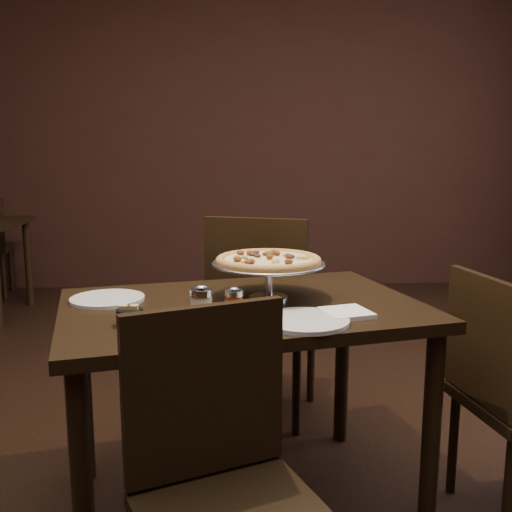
{
  "coord_description": "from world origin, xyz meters",
  "views": [
    {
      "loc": [
        -0.02,
        -1.9,
        1.25
      ],
      "look_at": [
        0.08,
        0.02,
        0.9
      ],
      "focal_mm": 40.0,
      "sensor_mm": 36.0,
      "label": 1
    }
  ],
  "objects": [
    {
      "name": "room",
      "position": [
        0.06,
        0.03,
        1.4
      ],
      "size": [
        6.04,
        7.04,
        2.84
      ],
      "color": "black",
      "rests_on": "ground"
    },
    {
      "name": "dining_table",
      "position": [
        0.03,
        -0.03,
        0.65
      ],
      "size": [
        1.35,
        1.05,
        0.75
      ],
      "rotation": [
        0.0,
        0.0,
        0.23
      ],
      "color": "black",
      "rests_on": "ground"
    },
    {
      "name": "pizza_stand",
      "position": [
        0.13,
        0.04,
        0.88
      ],
      "size": [
        0.4,
        0.4,
        0.16
      ],
      "color": "#B2B2B9",
      "rests_on": "dining_table"
    },
    {
      "name": "parmesan_shaker",
      "position": [
        -0.09,
        -0.24,
        0.8
      ],
      "size": [
        0.07,
        0.07,
        0.12
      ],
      "color": "#F3EBBD",
      "rests_on": "dining_table"
    },
    {
      "name": "pepper_flake_shaker",
      "position": [
        0.0,
        -0.2,
        0.8
      ],
      "size": [
        0.06,
        0.06,
        0.1
      ],
      "color": "maroon",
      "rests_on": "dining_table"
    },
    {
      "name": "packet_caddy",
      "position": [
        -0.31,
        -0.25,
        0.77
      ],
      "size": [
        0.08,
        0.08,
        0.06
      ],
      "rotation": [
        0.0,
        0.0,
        -0.07
      ],
      "color": "black",
      "rests_on": "dining_table"
    },
    {
      "name": "napkin_stack",
      "position": [
        0.36,
        -0.19,
        0.76
      ],
      "size": [
        0.17,
        0.17,
        0.02
      ],
      "primitive_type": "cube",
      "rotation": [
        0.0,
        0.0,
        0.27
      ],
      "color": "white",
      "rests_on": "dining_table"
    },
    {
      "name": "plate_left",
      "position": [
        -0.43,
        0.04,
        0.75
      ],
      "size": [
        0.25,
        0.25,
        0.01
      ],
      "primitive_type": "cylinder",
      "color": "silver",
      "rests_on": "dining_table"
    },
    {
      "name": "plate_near",
      "position": [
        0.22,
        -0.26,
        0.75
      ],
      "size": [
        0.27,
        0.27,
        0.01
      ],
      "primitive_type": "cylinder",
      "color": "silver",
      "rests_on": "dining_table"
    },
    {
      "name": "serving_spatula",
      "position": [
        0.23,
        -0.05,
        0.88
      ],
      "size": [
        0.15,
        0.15,
        0.02
      ],
      "rotation": [
        0.0,
        0.0,
        -0.41
      ],
      "color": "#B2B2B9",
      "rests_on": "pizza_stand"
    },
    {
      "name": "chair_far",
      "position": [
        0.15,
        0.64,
        0.54
      ],
      "size": [
        0.58,
        0.58,
        0.98
      ],
      "rotation": [
        0.0,
        0.0,
        2.82
      ],
      "color": "black",
      "rests_on": "ground"
    },
    {
      "name": "chair_near",
      "position": [
        -0.03,
        -0.68,
        0.49
      ],
      "size": [
        0.54,
        0.54,
        0.89
      ],
      "rotation": [
        0.0,
        0.0,
        0.38
      ],
      "color": "black",
      "rests_on": "ground"
    },
    {
      "name": "chair_side",
      "position": [
        0.93,
        -0.14,
        0.47
      ],
      "size": [
        0.46,
        0.46,
        0.86
      ],
      "rotation": [
        0.0,
        0.0,
        1.72
      ],
      "color": "black",
      "rests_on": "ground"
    }
  ]
}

